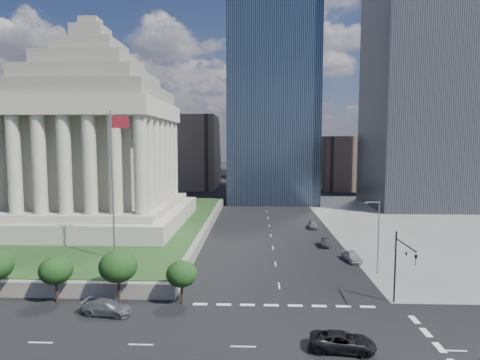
{
  "coord_description": "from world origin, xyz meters",
  "views": [
    {
      "loc": [
        -2.98,
        -28.31,
        17.67
      ],
      "look_at": [
        -4.9,
        21.43,
        13.04
      ],
      "focal_mm": 30.0,
      "sensor_mm": 36.0,
      "label": 1
    }
  ],
  "objects_px": {
    "traffic_signal_ne": "(401,261)",
    "street_lamp_north": "(377,233)",
    "flagpole": "(114,177)",
    "pickup_truck": "(343,342)",
    "parked_sedan_near": "(352,256)",
    "suv_grey": "(107,307)",
    "war_memorial": "(94,123)",
    "parked_sedan_far": "(313,225)",
    "parked_sedan_mid": "(325,243)"
  },
  "relations": [
    {
      "from": "parked_sedan_far",
      "to": "parked_sedan_mid",
      "type": "bearing_deg",
      "value": -85.71
    },
    {
      "from": "war_memorial",
      "to": "parked_sedan_near",
      "type": "height_order",
      "value": "war_memorial"
    },
    {
      "from": "flagpole",
      "to": "parked_sedan_far",
      "type": "bearing_deg",
      "value": 44.16
    },
    {
      "from": "war_memorial",
      "to": "parked_sedan_far",
      "type": "relative_size",
      "value": 8.56
    },
    {
      "from": "traffic_signal_ne",
      "to": "street_lamp_north",
      "type": "xyz_separation_m",
      "value": [
        0.83,
        11.3,
        0.41
      ]
    },
    {
      "from": "traffic_signal_ne",
      "to": "pickup_truck",
      "type": "distance_m",
      "value": 12.83
    },
    {
      "from": "flagpole",
      "to": "parked_sedan_mid",
      "type": "height_order",
      "value": "flagpole"
    },
    {
      "from": "suv_grey",
      "to": "traffic_signal_ne",
      "type": "bearing_deg",
      "value": -76.33
    },
    {
      "from": "pickup_truck",
      "to": "parked_sedan_mid",
      "type": "distance_m",
      "value": 35.02
    },
    {
      "from": "suv_grey",
      "to": "parked_sedan_far",
      "type": "xyz_separation_m",
      "value": [
        27.21,
        42.94,
        0.02
      ]
    },
    {
      "from": "war_memorial",
      "to": "traffic_signal_ne",
      "type": "relative_size",
      "value": 4.88
    },
    {
      "from": "traffic_signal_ne",
      "to": "parked_sedan_far",
      "type": "relative_size",
      "value": 1.76
    },
    {
      "from": "street_lamp_north",
      "to": "pickup_truck",
      "type": "distance_m",
      "value": 22.66
    },
    {
      "from": "war_memorial",
      "to": "pickup_truck",
      "type": "relative_size",
      "value": 7.0
    },
    {
      "from": "war_memorial",
      "to": "parked_sedan_mid",
      "type": "distance_m",
      "value": 48.51
    },
    {
      "from": "war_memorial",
      "to": "street_lamp_north",
      "type": "height_order",
      "value": "war_memorial"
    },
    {
      "from": "war_memorial",
      "to": "pickup_truck",
      "type": "bearing_deg",
      "value": -48.35
    },
    {
      "from": "war_memorial",
      "to": "suv_grey",
      "type": "bearing_deg",
      "value": -66.89
    },
    {
      "from": "street_lamp_north",
      "to": "suv_grey",
      "type": "xyz_separation_m",
      "value": [
        -31.54,
        -14.0,
        -4.91
      ]
    },
    {
      "from": "parked_sedan_far",
      "to": "traffic_signal_ne",
      "type": "bearing_deg",
      "value": -80.74
    },
    {
      "from": "flagpole",
      "to": "pickup_truck",
      "type": "relative_size",
      "value": 3.59
    },
    {
      "from": "traffic_signal_ne",
      "to": "parked_sedan_far",
      "type": "xyz_separation_m",
      "value": [
        -3.5,
        40.24,
        -4.47
      ]
    },
    {
      "from": "suv_grey",
      "to": "parked_sedan_near",
      "type": "xyz_separation_m",
      "value": [
        29.71,
        19.83,
        0.03
      ]
    },
    {
      "from": "flagpole",
      "to": "traffic_signal_ne",
      "type": "distance_m",
      "value": 36.69
    },
    {
      "from": "suv_grey",
      "to": "parked_sedan_near",
      "type": "height_order",
      "value": "parked_sedan_near"
    },
    {
      "from": "street_lamp_north",
      "to": "parked_sedan_far",
      "type": "bearing_deg",
      "value": 98.51
    },
    {
      "from": "traffic_signal_ne",
      "to": "pickup_truck",
      "type": "bearing_deg",
      "value": -131.67
    },
    {
      "from": "traffic_signal_ne",
      "to": "street_lamp_north",
      "type": "bearing_deg",
      "value": 85.81
    },
    {
      "from": "parked_sedan_mid",
      "to": "war_memorial",
      "type": "bearing_deg",
      "value": 177.11
    },
    {
      "from": "parked_sedan_far",
      "to": "flagpole",
      "type": "bearing_deg",
      "value": -131.55
    },
    {
      "from": "parked_sedan_near",
      "to": "parked_sedan_mid",
      "type": "bearing_deg",
      "value": 96.99
    },
    {
      "from": "traffic_signal_ne",
      "to": "suv_grey",
      "type": "xyz_separation_m",
      "value": [
        -30.71,
        -2.7,
        -4.5
      ]
    },
    {
      "from": "war_memorial",
      "to": "pickup_truck",
      "type": "xyz_separation_m",
      "value": [
        38.5,
        -43.29,
        -20.63
      ]
    },
    {
      "from": "flagpole",
      "to": "pickup_truck",
      "type": "height_order",
      "value": "flagpole"
    },
    {
      "from": "pickup_truck",
      "to": "parked_sedan_far",
      "type": "xyz_separation_m",
      "value": [
        4.5,
        49.23,
        0.0
      ]
    },
    {
      "from": "traffic_signal_ne",
      "to": "pickup_truck",
      "type": "relative_size",
      "value": 1.44
    },
    {
      "from": "traffic_signal_ne",
      "to": "war_memorial",
      "type": "bearing_deg",
      "value": 143.58
    },
    {
      "from": "pickup_truck",
      "to": "parked_sedan_near",
      "type": "xyz_separation_m",
      "value": [
        7.0,
        26.12,
        0.01
      ]
    },
    {
      "from": "flagpole",
      "to": "street_lamp_north",
      "type": "height_order",
      "value": "flagpole"
    },
    {
      "from": "street_lamp_north",
      "to": "pickup_truck",
      "type": "height_order",
      "value": "street_lamp_north"
    },
    {
      "from": "pickup_truck",
      "to": "parked_sedan_far",
      "type": "distance_m",
      "value": 49.43
    },
    {
      "from": "parked_sedan_near",
      "to": "parked_sedan_far",
      "type": "height_order",
      "value": "parked_sedan_near"
    },
    {
      "from": "traffic_signal_ne",
      "to": "parked_sedan_mid",
      "type": "bearing_deg",
      "value": 97.74
    },
    {
      "from": "flagpole",
      "to": "pickup_truck",
      "type": "distance_m",
      "value": 34.9
    },
    {
      "from": "traffic_signal_ne",
      "to": "street_lamp_north",
      "type": "distance_m",
      "value": 11.34
    },
    {
      "from": "pickup_truck",
      "to": "parked_sedan_near",
      "type": "relative_size",
      "value": 1.22
    },
    {
      "from": "flagpole",
      "to": "parked_sedan_near",
      "type": "xyz_separation_m",
      "value": [
        33.33,
        6.83,
        -12.33
      ]
    },
    {
      "from": "flagpole",
      "to": "pickup_truck",
      "type": "bearing_deg",
      "value": -36.23
    },
    {
      "from": "pickup_truck",
      "to": "parked_sedan_near",
      "type": "bearing_deg",
      "value": -8.63
    },
    {
      "from": "street_lamp_north",
      "to": "flagpole",
      "type": "bearing_deg",
      "value": -178.37
    }
  ]
}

